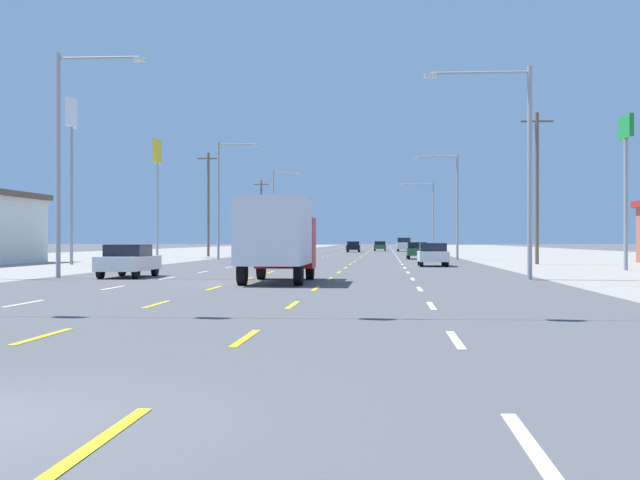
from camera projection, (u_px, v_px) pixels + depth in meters
name	position (u px, v px, depth m)	size (l,w,h in m)	color
ground_plane	(336.00, 260.00, 73.72)	(572.00, 572.00, 0.00)	#4C4C4F
lot_apron_left	(49.00, 259.00, 75.55)	(28.00, 440.00, 0.01)	gray
lot_apron_right	(638.00, 260.00, 71.89)	(28.00, 440.00, 0.01)	gray
lane_markings	(353.00, 253.00, 112.11)	(10.64, 227.60, 0.01)	white
signal_span_wire	(202.00, 55.00, 19.50)	(27.15, 0.53, 9.57)	brown
box_truck_center_turn_nearest	(277.00, 235.00, 33.97)	(2.40, 7.20, 3.23)	red
sedan_far_left_near	(129.00, 260.00, 38.84)	(1.80, 4.50, 1.46)	white
sedan_far_right_mid	(433.00, 254.00, 55.24)	(1.80, 4.50, 1.46)	white
sedan_far_right_midfar	(417.00, 250.00, 75.99)	(1.80, 4.50, 1.46)	#235B2D
sedan_center_turn_far	(353.00, 247.00, 119.68)	(1.80, 4.50, 1.46)	black
suv_far_right_farther	(404.00, 244.00, 126.98)	(1.98, 4.90, 1.98)	white
sedan_inner_right_farthest	(380.00, 246.00, 132.07)	(1.80, 4.50, 1.46)	#235B2D
pole_sign_left_row_1	(71.00, 143.00, 58.75)	(0.24, 1.64, 11.15)	gray
pole_sign_left_row_2	(157.00, 167.00, 81.81)	(0.24, 2.29, 11.00)	gray
pole_sign_right_row_1	(626.00, 153.00, 47.80)	(0.24, 2.34, 8.42)	gray
streetlight_left_row_0	(67.00, 148.00, 38.28)	(3.97, 0.26, 9.84)	gray
streetlight_right_row_0	(517.00, 154.00, 36.85)	(4.51, 0.26, 8.96)	gray
streetlight_left_row_1	(222.00, 192.00, 75.09)	(3.62, 0.26, 10.08)	gray
streetlight_right_row_1	(452.00, 198.00, 73.65)	(3.89, 0.26, 8.91)	gray
streetlight_left_row_2	(275.00, 207.00, 111.91)	(3.52, 0.26, 10.40)	gray
streetlight_right_row_2	(430.00, 211.00, 110.46)	(4.26, 0.26, 8.97)	gray
utility_pole_right_row_1	(537.00, 186.00, 59.62)	(2.20, 0.26, 10.32)	brown
utility_pole_left_row_2	(208.00, 203.00, 87.54)	(2.20, 0.26, 10.38)	brown
utility_pole_left_row_3	(261.00, 214.00, 126.69)	(2.20, 0.26, 10.29)	brown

